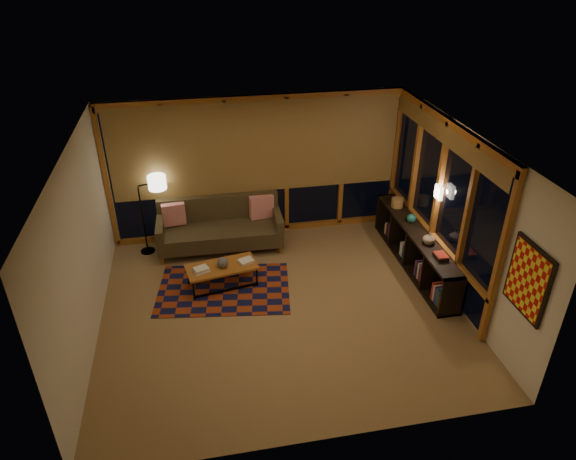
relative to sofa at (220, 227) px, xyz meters
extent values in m
cube|color=olive|center=(0.79, -1.95, -0.46)|extent=(5.50, 5.00, 0.01)
cube|color=beige|center=(0.79, -1.95, 2.24)|extent=(5.50, 5.00, 0.01)
cube|color=beige|center=(0.79, 0.55, 0.89)|extent=(5.50, 0.01, 2.70)
cube|color=beige|center=(0.79, -4.45, 0.89)|extent=(5.50, 0.01, 2.70)
cube|color=beige|center=(-1.96, -1.95, 0.89)|extent=(0.01, 5.00, 2.70)
cube|color=beige|center=(3.54, -1.95, 0.89)|extent=(0.01, 5.00, 2.70)
cube|color=maroon|center=(-0.06, -1.31, -0.45)|extent=(2.32, 1.72, 0.01)
sphere|color=black|center=(-0.05, -1.22, 0.02)|extent=(0.24, 0.24, 0.18)
cylinder|color=olive|center=(3.26, -0.33, 0.35)|extent=(0.24, 0.24, 0.16)
sphere|color=#1A5F5B|center=(3.28, -0.95, 0.34)|extent=(0.17, 0.17, 0.16)
imported|color=tan|center=(3.28, -1.67, 0.37)|extent=(0.21, 0.21, 0.21)
camera|label=1|loc=(-0.31, -8.25, 4.60)|focal=32.00mm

